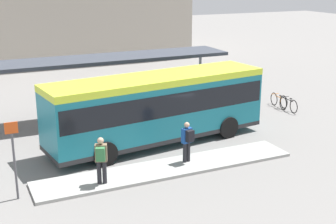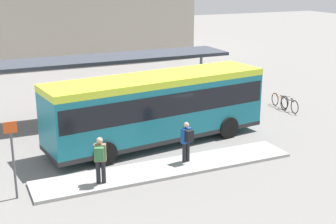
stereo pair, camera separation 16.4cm
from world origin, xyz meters
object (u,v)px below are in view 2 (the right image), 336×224
city_bus (158,104)px  bicycle_orange (279,101)px  pedestrian_waiting (187,140)px  platform_sign (13,157)px  potted_planter_near_shelter (173,109)px  bicycle_black (290,104)px  pedestrian_companion (100,158)px

city_bus → bicycle_orange: 9.25m
pedestrian_waiting → bicycle_orange: pedestrian_waiting is taller
city_bus → platform_sign: (-6.67, -3.08, -0.29)m
city_bus → potted_planter_near_shelter: (1.97, 2.57, -1.12)m
bicycle_black → pedestrian_companion: bearing=119.1°
pedestrian_companion → pedestrian_waiting: bearing=-59.5°
city_bus → bicycle_orange: (8.77, 2.52, -1.46)m
bicycle_black → platform_sign: (-15.55, -4.82, 1.17)m
potted_planter_near_shelter → platform_sign: (-8.64, -5.66, 0.83)m
pedestrian_waiting → platform_sign: size_ratio=0.60×
city_bus → potted_planter_near_shelter: city_bus is taller
pedestrian_waiting → bicycle_orange: size_ratio=0.95×
pedestrian_companion → platform_sign: bearing=106.6°
pedestrian_waiting → pedestrian_companion: size_ratio=0.95×
bicycle_orange → potted_planter_near_shelter: potted_planter_near_shelter is taller
bicycle_orange → platform_sign: platform_sign is taller
pedestrian_companion → potted_planter_near_shelter: size_ratio=1.27×
potted_planter_near_shelter → platform_sign: size_ratio=0.50×
bicycle_orange → potted_planter_near_shelter: bearing=96.9°
city_bus → pedestrian_waiting: 2.95m
pedestrian_waiting → bicycle_black: (8.83, 4.58, -0.70)m
pedestrian_waiting → city_bus: bearing=-9.8°
city_bus → pedestrian_companion: size_ratio=5.92×
city_bus → bicycle_black: bearing=3.8°
bicycle_orange → platform_sign: (-15.44, -5.61, 1.17)m
bicycle_orange → potted_planter_near_shelter: 6.81m
platform_sign → bicycle_orange: bearing=20.0°
pedestrian_companion → platform_sign: platform_sign is taller
potted_planter_near_shelter → pedestrian_waiting: bearing=-109.5°
city_bus → platform_sign: city_bus is taller
pedestrian_companion → bicycle_black: 13.62m
bicycle_orange → city_bus: bearing=113.4°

